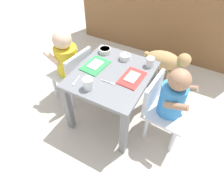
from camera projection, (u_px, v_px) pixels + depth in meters
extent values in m
plane|color=beige|center=(112.00, 114.00, 1.68)|extent=(7.00, 7.00, 0.00)
cube|color=brown|center=(166.00, 5.00, 2.08)|extent=(1.82, 0.34, 0.97)
cube|color=slate|center=(112.00, 75.00, 1.38)|extent=(0.50, 0.56, 0.03)
cube|color=slate|center=(68.00, 109.00, 1.46)|extent=(0.04, 0.04, 0.42)
cube|color=slate|center=(124.00, 134.00, 1.31)|extent=(0.04, 0.04, 0.42)
cube|color=slate|center=(103.00, 70.00, 1.77)|extent=(0.04, 0.04, 0.42)
cube|color=slate|center=(151.00, 86.00, 1.62)|extent=(0.04, 0.04, 0.42)
cube|color=silver|center=(69.00, 72.00, 1.67)|extent=(0.32, 0.32, 0.02)
cube|color=silver|center=(79.00, 67.00, 1.53)|extent=(0.06, 0.27, 0.22)
cylinder|color=yellow|center=(67.00, 60.00, 1.58)|extent=(0.18, 0.18, 0.23)
sphere|color=beige|center=(62.00, 39.00, 1.46)|extent=(0.14, 0.14, 0.14)
cylinder|color=silver|center=(71.00, 74.00, 1.86)|extent=(0.03, 0.03, 0.25)
cylinder|color=silver|center=(55.00, 86.00, 1.75)|extent=(0.03, 0.03, 0.25)
cylinder|color=silver|center=(88.00, 82.00, 1.78)|extent=(0.03, 0.03, 0.25)
cylinder|color=silver|center=(72.00, 96.00, 1.67)|extent=(0.03, 0.03, 0.25)
cylinder|color=beige|center=(70.00, 46.00, 1.62)|extent=(0.15, 0.06, 0.09)
cylinder|color=beige|center=(52.00, 58.00, 1.51)|extent=(0.15, 0.06, 0.09)
cube|color=silver|center=(168.00, 112.00, 1.37)|extent=(0.30, 0.30, 0.02)
cube|color=silver|center=(153.00, 92.00, 1.34)|extent=(0.04, 0.27, 0.22)
cylinder|color=#388CD8|center=(172.00, 100.00, 1.29)|extent=(0.16, 0.16, 0.23)
sphere|color=#A87A5B|center=(180.00, 80.00, 1.16)|extent=(0.13, 0.13, 0.13)
cylinder|color=silver|center=(173.00, 140.00, 1.37)|extent=(0.03, 0.03, 0.25)
cylinder|color=silver|center=(183.00, 120.00, 1.49)|extent=(0.03, 0.03, 0.25)
cylinder|color=silver|center=(146.00, 127.00, 1.45)|extent=(0.03, 0.03, 0.25)
cylinder|color=silver|center=(157.00, 109.00, 1.57)|extent=(0.03, 0.03, 0.25)
cylinder|color=#A87A5B|center=(176.00, 106.00, 1.17)|extent=(0.15, 0.05, 0.09)
cylinder|color=#A87A5B|center=(186.00, 88.00, 1.28)|extent=(0.15, 0.05, 0.09)
ellipsoid|color=tan|center=(162.00, 60.00, 1.86)|extent=(0.34, 0.22, 0.17)
sphere|color=tan|center=(184.00, 60.00, 1.78)|extent=(0.12, 0.12, 0.12)
sphere|color=black|center=(189.00, 62.00, 1.78)|extent=(0.06, 0.06, 0.06)
torus|color=green|center=(180.00, 61.00, 1.80)|extent=(0.05, 0.11, 0.11)
sphere|color=tan|center=(147.00, 54.00, 1.87)|extent=(0.05, 0.05, 0.05)
cylinder|color=tan|center=(168.00, 78.00, 1.90)|extent=(0.04, 0.04, 0.15)
cylinder|color=tan|center=(170.00, 71.00, 1.97)|extent=(0.04, 0.04, 0.15)
cylinder|color=tan|center=(150.00, 74.00, 1.94)|extent=(0.04, 0.04, 0.15)
cylinder|color=tan|center=(152.00, 67.00, 2.01)|extent=(0.04, 0.04, 0.15)
cube|color=green|center=(95.00, 65.00, 1.43)|extent=(0.16, 0.21, 0.01)
cube|color=white|center=(95.00, 64.00, 1.42)|extent=(0.09, 0.11, 0.01)
cube|color=red|center=(132.00, 78.00, 1.33)|extent=(0.14, 0.20, 0.01)
cube|color=white|center=(132.00, 77.00, 1.33)|extent=(0.08, 0.11, 0.01)
cylinder|color=white|center=(150.00, 62.00, 1.41)|extent=(0.06, 0.06, 0.07)
cylinder|color=silver|center=(150.00, 64.00, 1.42)|extent=(0.05, 0.05, 0.04)
cylinder|color=white|center=(88.00, 84.00, 1.24)|extent=(0.07, 0.07, 0.07)
cylinder|color=silver|center=(88.00, 86.00, 1.26)|extent=(0.06, 0.06, 0.04)
cylinder|color=silver|center=(105.00, 50.00, 1.54)|extent=(0.09, 0.09, 0.04)
cylinder|color=#D84C33|center=(105.00, 49.00, 1.53)|extent=(0.07, 0.07, 0.01)
cylinder|color=white|center=(125.00, 57.00, 1.47)|extent=(0.08, 0.08, 0.04)
cylinder|color=gold|center=(125.00, 55.00, 1.46)|extent=(0.06, 0.06, 0.01)
cylinder|color=silver|center=(106.00, 82.00, 1.31)|extent=(0.08, 0.01, 0.01)
ellipsoid|color=silver|center=(113.00, 84.00, 1.29)|extent=(0.03, 0.02, 0.01)
cylinder|color=silver|center=(77.00, 79.00, 1.32)|extent=(0.02, 0.08, 0.01)
ellipsoid|color=silver|center=(73.00, 84.00, 1.29)|extent=(0.02, 0.03, 0.01)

